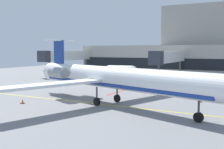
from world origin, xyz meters
name	(u,v)px	position (x,y,z in m)	size (l,w,h in m)	color
ground	(80,101)	(0.00, 0.00, -0.05)	(120.00, 120.00, 0.11)	slate
terminal_building	(205,48)	(6.77, 46.16, 6.87)	(61.80, 11.72, 18.10)	#ADA89E
jet_bridge_west	(65,56)	(-25.07, 29.40, 4.87)	(2.40, 19.73, 6.25)	silver
jet_bridge_east	(169,57)	(2.46, 29.39, 4.88)	(2.40, 19.74, 6.26)	silver
regional_jet	(112,78)	(4.75, -0.28, 3.19)	(32.29, 26.35, 7.94)	white
fuel_tank	(121,71)	(-8.35, 28.04, 1.61)	(7.81, 3.35, 2.91)	white
safety_cone_alpha	(23,101)	(-5.11, -4.84, 0.25)	(0.47, 0.47, 0.55)	orange
safety_cone_charlie	(200,100)	(13.57, 6.29, 0.25)	(0.47, 0.47, 0.55)	orange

